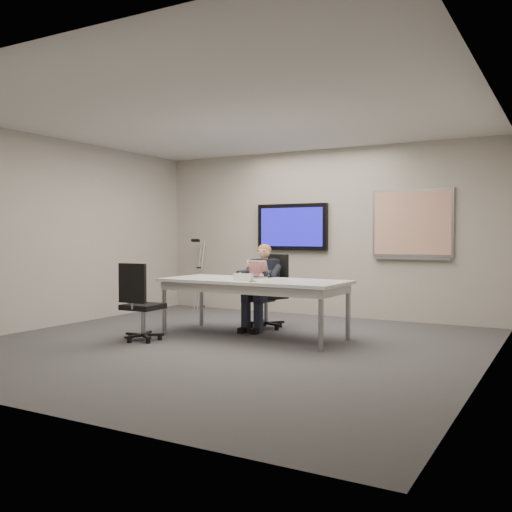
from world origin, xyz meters
The scene contains 16 objects.
floor centered at (0.00, 0.00, 0.00)m, with size 6.00×6.00×0.02m, color #3D3D3F.
ceiling centered at (0.00, 0.00, 2.80)m, with size 6.00×6.00×0.02m, color silver.
wall_back centered at (0.00, 3.00, 1.40)m, with size 6.00×0.02×2.80m, color #A7A296.
wall_front centered at (0.00, -3.00, 1.40)m, with size 6.00×0.02×2.80m, color #A7A296.
wall_left centered at (-3.00, 0.00, 1.40)m, with size 0.02×6.00×2.80m, color #A7A296.
wall_right centered at (3.00, 0.00, 1.40)m, with size 0.02×6.00×2.80m, color #A7A296.
conference_table centered at (0.03, 0.65, 0.68)m, with size 2.51×1.08×0.77m.
tv_display centered at (-0.50, 2.95, 1.50)m, with size 1.30×0.09×0.80m.
whiteboard centered at (1.55, 2.97, 1.53)m, with size 1.25×0.08×1.10m.
office_chair_far centered at (-0.14, 1.40, 0.34)m, with size 0.66×0.66×1.08m.
office_chair_near centered at (-1.08, -0.32, 0.31)m, with size 0.50×0.50×1.00m.
seated_person centered at (-0.16, 1.16, 0.50)m, with size 0.40×0.68×1.23m.
crutch centered at (-2.33, 2.79, 0.66)m, with size 0.18×0.33×1.32m, color #B2B5BA, non-canonical shape.
laptop centered at (-0.09, 0.90, 0.83)m, with size 0.37×0.37×0.24m.
name_tent centered at (0.03, 0.38, 0.82)m, with size 0.24×0.07×0.10m, color silver, non-canonical shape.
pen centered at (0.21, 0.31, 0.77)m, with size 0.01×0.01×0.13m, color black.
Camera 1 is at (3.73, -5.93, 1.34)m, focal length 40.00 mm.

